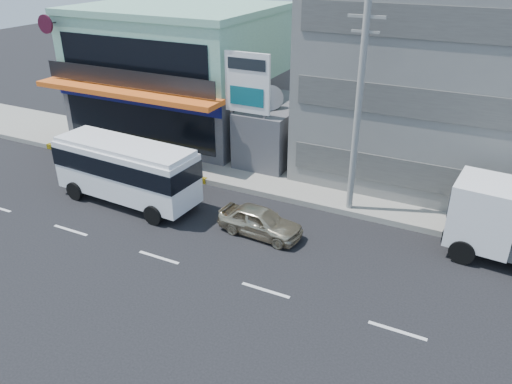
# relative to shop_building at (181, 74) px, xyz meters

# --- Properties ---
(ground) EXTENTS (120.00, 120.00, 0.00)m
(ground) POSITION_rel_shop_building_xyz_m (8.00, -13.95, -4.00)
(ground) COLOR black
(ground) RESTS_ON ground
(sidewalk) EXTENTS (70.00, 5.00, 0.30)m
(sidewalk) POSITION_rel_shop_building_xyz_m (13.00, -4.45, -3.85)
(sidewalk) COLOR gray
(sidewalk) RESTS_ON ground
(shop_building) EXTENTS (12.40, 11.70, 8.00)m
(shop_building) POSITION_rel_shop_building_xyz_m (0.00, 0.00, 0.00)
(shop_building) COLOR #45454A
(shop_building) RESTS_ON ground
(concrete_building) EXTENTS (16.00, 12.00, 14.00)m
(concrete_building) POSITION_rel_shop_building_xyz_m (18.00, 1.05, 3.00)
(concrete_building) COLOR slate
(concrete_building) RESTS_ON ground
(gap_structure) EXTENTS (3.00, 6.00, 3.50)m
(gap_structure) POSITION_rel_shop_building_xyz_m (8.00, -1.95, -2.25)
(gap_structure) COLOR #45454A
(gap_structure) RESTS_ON ground
(satellite_dish) EXTENTS (1.50, 1.50, 0.15)m
(satellite_dish) POSITION_rel_shop_building_xyz_m (8.00, -2.95, -0.42)
(satellite_dish) COLOR slate
(satellite_dish) RESTS_ON gap_structure
(billboard) EXTENTS (2.60, 0.18, 6.90)m
(billboard) POSITION_rel_shop_building_xyz_m (7.50, -4.75, 0.93)
(billboard) COLOR gray
(billboard) RESTS_ON ground
(utility_pole_near) EXTENTS (1.60, 0.30, 10.00)m
(utility_pole_near) POSITION_rel_shop_building_xyz_m (14.00, -6.55, 1.15)
(utility_pole_near) COLOR #999993
(utility_pole_near) RESTS_ON ground
(minibus) EXTENTS (7.73, 3.01, 3.18)m
(minibus) POSITION_rel_shop_building_xyz_m (3.59, -10.41, -2.10)
(minibus) COLOR white
(minibus) RESTS_ON ground
(sedan) EXTENTS (4.02, 1.84, 1.34)m
(sedan) POSITION_rel_shop_building_xyz_m (11.00, -10.33, -3.33)
(sedan) COLOR beige
(sedan) RESTS_ON ground
(motorcycle_rider) EXTENTS (1.84, 1.26, 2.23)m
(motorcycle_rider) POSITION_rel_shop_building_xyz_m (3.90, -9.63, -3.26)
(motorcycle_rider) COLOR maroon
(motorcycle_rider) RESTS_ON ground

